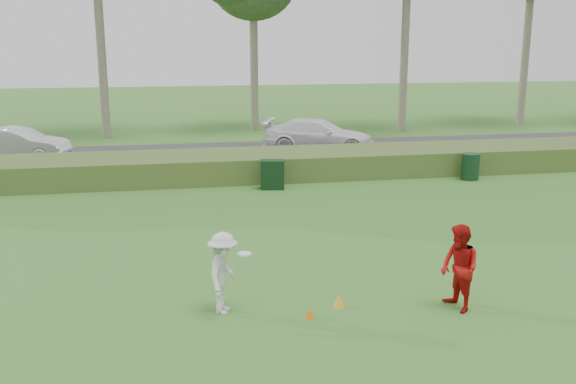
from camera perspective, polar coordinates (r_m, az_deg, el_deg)
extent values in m
plane|color=#2D6722|center=(12.80, 3.41, -9.81)|extent=(120.00, 120.00, 0.00)
cube|color=#3F5B24|center=(24.02, -3.59, 2.41)|extent=(80.00, 3.00, 0.90)
cube|color=#2D2D2D|center=(28.98, -4.84, 3.46)|extent=(80.00, 6.00, 0.06)
cylinder|color=#7C6F5F|center=(36.23, -3.07, 14.57)|extent=(0.44, 0.44, 11.50)
cylinder|color=#7C6F5F|center=(36.32, 10.50, 16.35)|extent=(0.44, 0.44, 14.00)
cylinder|color=#7C6F5F|center=(40.98, 20.67, 15.03)|extent=(0.44, 0.44, 13.50)
imported|color=silver|center=(12.15, -5.77, -7.17)|extent=(0.90, 1.15, 1.57)
cylinder|color=white|center=(12.07, -3.91, -5.52)|extent=(0.27, 0.27, 0.03)
imported|color=#AC100E|center=(12.61, 15.00, -6.56)|extent=(0.76, 0.91, 1.67)
cone|color=#DE620B|center=(12.10, 1.92, -10.73)|extent=(0.18, 0.18, 0.20)
cone|color=gold|center=(12.59, 4.54, -9.63)|extent=(0.22, 0.22, 0.25)
cube|color=black|center=(22.04, -1.40, 1.57)|extent=(0.87, 0.62, 1.01)
cylinder|color=#10311A|center=(24.44, 15.90, 2.18)|extent=(0.80, 0.80, 0.96)
imported|color=silver|center=(29.16, -22.86, 3.94)|extent=(4.41, 2.46, 1.38)
imported|color=white|center=(29.18, 2.74, 5.06)|extent=(5.38, 3.60, 1.45)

